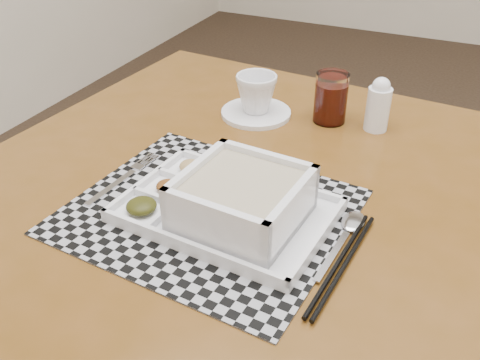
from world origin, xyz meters
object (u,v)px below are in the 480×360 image
dining_table (248,212)px  creamer_bottle (378,105)px  serving_tray (235,204)px  juice_glass (331,100)px  cup (256,93)px

dining_table → creamer_bottle: size_ratio=9.33×
serving_tray → creamer_bottle: size_ratio=3.01×
juice_glass → creamer_bottle: size_ratio=0.93×
cup → creamer_bottle: bearing=25.6°
serving_tray → juice_glass: 0.40m
dining_table → serving_tray: size_ratio=3.11×
juice_glass → cup: bearing=-165.3°
dining_table → cup: bearing=110.3°
juice_glass → creamer_bottle: (0.10, 0.00, 0.01)m
serving_tray → dining_table: bearing=104.9°
dining_table → creamer_bottle: (0.16, 0.28, 0.13)m
cup → creamer_bottle: (0.25, 0.04, 0.00)m
dining_table → juice_glass: 0.31m
serving_tray → juice_glass: bearing=85.7°
dining_table → juice_glass: size_ratio=10.02×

